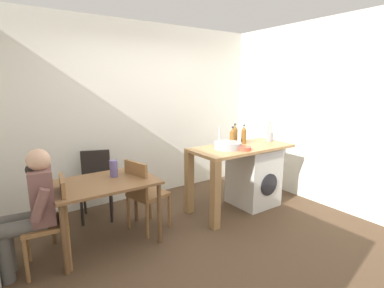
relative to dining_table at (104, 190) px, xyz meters
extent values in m
plane|color=#4C3826|center=(0.94, -0.59, -0.64)|extent=(5.46, 5.46, 0.00)
cube|color=silver|center=(0.94, 1.16, 0.71)|extent=(4.60, 0.10, 2.70)
cube|color=silver|center=(3.09, -0.59, 0.71)|extent=(0.10, 3.80, 2.70)
cube|color=brown|center=(0.00, 0.00, 0.08)|extent=(1.10, 0.76, 0.03)
cylinder|color=brown|center=(-0.50, -0.33, -0.29)|extent=(0.05, 0.05, 0.71)
cylinder|color=brown|center=(0.50, -0.33, -0.29)|extent=(0.05, 0.05, 0.71)
cylinder|color=brown|center=(-0.50, 0.33, -0.29)|extent=(0.05, 0.05, 0.71)
cylinder|color=brown|center=(0.50, 0.33, -0.29)|extent=(0.05, 0.05, 0.71)
cube|color=olive|center=(-0.62, -0.10, -0.19)|extent=(0.44, 0.44, 0.04)
cube|color=olive|center=(-0.44, -0.12, 0.03)|extent=(0.08, 0.38, 0.45)
cylinder|color=olive|center=(-0.82, -0.26, -0.42)|extent=(0.04, 0.04, 0.45)
cylinder|color=olive|center=(-0.78, 0.10, -0.42)|extent=(0.04, 0.04, 0.45)
cylinder|color=olive|center=(-0.46, -0.30, -0.42)|extent=(0.04, 0.04, 0.45)
cylinder|color=olive|center=(-0.42, 0.06, -0.42)|extent=(0.04, 0.04, 0.45)
cube|color=olive|center=(0.55, 0.05, -0.19)|extent=(0.49, 0.49, 0.04)
cube|color=olive|center=(0.38, 0.00, 0.03)|extent=(0.13, 0.38, 0.45)
cylinder|color=olive|center=(0.68, 0.27, -0.42)|extent=(0.04, 0.04, 0.45)
cylinder|color=olive|center=(0.77, -0.08, -0.42)|extent=(0.04, 0.04, 0.45)
cylinder|color=olive|center=(0.33, 0.18, -0.42)|extent=(0.04, 0.04, 0.45)
cylinder|color=olive|center=(0.42, -0.17, -0.42)|extent=(0.04, 0.04, 0.45)
cube|color=black|center=(0.10, 0.70, -0.19)|extent=(0.51, 0.51, 0.04)
cube|color=black|center=(0.16, 0.87, 0.03)|extent=(0.37, 0.16, 0.45)
cylinder|color=black|center=(0.21, 0.47, -0.42)|extent=(0.04, 0.04, 0.45)
cylinder|color=black|center=(-0.13, 0.59, -0.42)|extent=(0.04, 0.04, 0.45)
cylinder|color=black|center=(0.33, 0.81, -0.42)|extent=(0.04, 0.04, 0.45)
cylinder|color=black|center=(-0.01, 0.93, -0.42)|extent=(0.04, 0.04, 0.45)
cylinder|color=#595651|center=(-0.97, -0.15, -0.42)|extent=(0.11, 0.11, 0.45)
cylinder|color=#595651|center=(-0.95, 0.03, -0.42)|extent=(0.11, 0.11, 0.45)
cylinder|color=#595651|center=(-0.81, -0.17, -0.14)|extent=(0.41, 0.19, 0.14)
cylinder|color=#595651|center=(-0.79, 0.01, -0.14)|extent=(0.41, 0.19, 0.14)
cube|color=brown|center=(-0.62, -0.10, 0.11)|extent=(0.24, 0.36, 0.52)
cylinder|color=brown|center=(-0.66, -0.31, 0.09)|extent=(0.20, 0.11, 0.31)
cylinder|color=brown|center=(-0.61, 0.11, 0.09)|extent=(0.20, 0.11, 0.31)
sphere|color=tan|center=(-0.62, -0.10, 0.45)|extent=(0.21, 0.21, 0.21)
sphere|color=black|center=(-0.68, -0.09, 0.37)|extent=(0.12, 0.12, 0.12)
cube|color=tan|center=(1.93, -0.13, 0.26)|extent=(1.50, 0.68, 0.04)
cube|color=#A07749|center=(1.23, -0.42, -0.20)|extent=(0.10, 0.10, 0.88)
cube|color=#A07749|center=(1.23, 0.16, -0.20)|extent=(0.10, 0.10, 0.88)
cube|color=silver|center=(2.19, -0.13, -0.21)|extent=(0.60, 0.60, 0.86)
cylinder|color=black|center=(2.19, -0.44, -0.26)|extent=(0.32, 0.02, 0.32)
cube|color=#B2B2B7|center=(2.19, -0.43, 0.16)|extent=(0.54, 0.01, 0.08)
cylinder|color=#9EA0A5|center=(1.67, -0.13, 0.32)|extent=(0.38, 0.38, 0.09)
cylinder|color=#B2B2B7|center=(1.67, 0.05, 0.42)|extent=(0.02, 0.02, 0.28)
cylinder|color=brown|center=(1.86, -0.02, 0.38)|extent=(0.08, 0.08, 0.20)
cone|color=brown|center=(1.86, -0.02, 0.50)|extent=(0.07, 0.07, 0.06)
cylinder|color=#262626|center=(1.86, -0.02, 0.54)|extent=(0.03, 0.03, 0.02)
cylinder|color=brown|center=(1.98, 0.07, 0.38)|extent=(0.07, 0.07, 0.21)
cone|color=brown|center=(1.98, 0.07, 0.52)|extent=(0.07, 0.07, 0.06)
cylinder|color=#262626|center=(1.98, 0.07, 0.56)|extent=(0.03, 0.03, 0.02)
cylinder|color=brown|center=(2.09, -0.01, 0.38)|extent=(0.08, 0.08, 0.20)
cone|color=brown|center=(2.09, -0.01, 0.51)|extent=(0.07, 0.07, 0.06)
cylinder|color=#262626|center=(2.09, -0.01, 0.55)|extent=(0.03, 0.03, 0.02)
cylinder|color=#D84C38|center=(1.78, -0.33, 0.30)|extent=(0.18, 0.18, 0.05)
cylinder|color=maroon|center=(1.78, -0.33, 0.31)|extent=(0.14, 0.14, 0.02)
cylinder|color=gray|center=(2.56, -0.08, 0.34)|extent=(0.11, 0.11, 0.13)
cylinder|color=#99724C|center=(2.54, -0.07, 0.49)|extent=(0.01, 0.04, 0.18)
cylinder|color=#99724C|center=(2.58, -0.10, 0.49)|extent=(0.01, 0.05, 0.18)
cylinder|color=slate|center=(0.15, 0.10, 0.19)|extent=(0.09, 0.09, 0.19)
cube|color=#B2B2B7|center=(1.88, -0.23, 0.28)|extent=(0.15, 0.06, 0.01)
cube|color=#262628|center=(1.88, -0.23, 0.28)|extent=(0.15, 0.06, 0.01)
camera|label=1|loc=(-0.89, -3.03, 1.14)|focal=26.96mm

